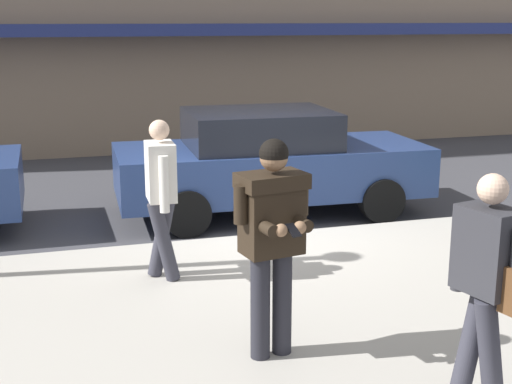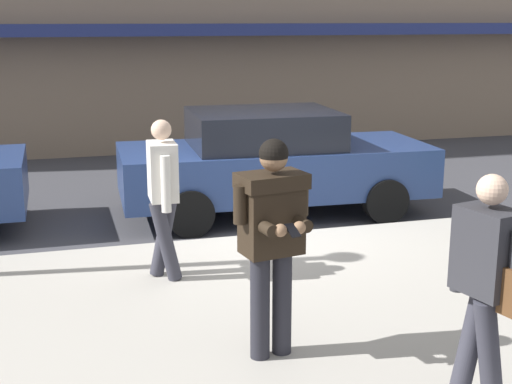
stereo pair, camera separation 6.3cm
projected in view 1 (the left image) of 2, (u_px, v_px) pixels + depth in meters
The scene contains 7 objects.
ground_plane at pixel (262, 239), 9.40m from camera, with size 80.00×80.00×0.00m, color #3D3D42.
sidewalk at pixel (444, 307), 7.01m from camera, with size 32.00×5.30×0.14m, color #A8A399.
curb_paint_line at pixel (331, 231), 9.72m from camera, with size 28.00×0.12×0.01m, color silver.
parked_sedan_mid at pixel (269, 161), 10.45m from camera, with size 4.57×2.06×1.54m.
man_texting_on_phone at pixel (272, 225), 5.60m from camera, with size 0.64×0.62×1.81m.
pedestrian_in_light_coat at pixel (161, 190), 7.38m from camera, with size 0.33×0.60×1.70m.
pedestrian_with_bag at pixel (488, 278), 4.88m from camera, with size 0.39×0.72×1.70m.
Camera 1 is at (-2.63, -8.59, 2.84)m, focal length 50.00 mm.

